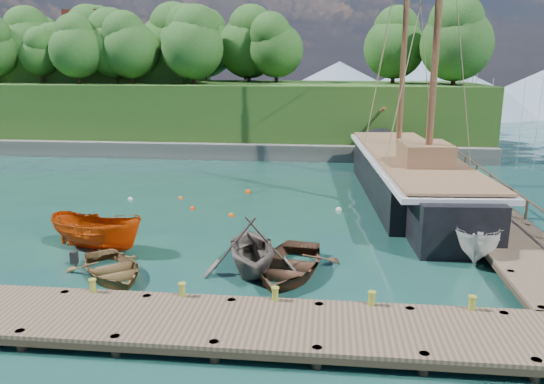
{
  "coord_description": "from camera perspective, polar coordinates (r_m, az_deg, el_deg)",
  "views": [
    {
      "loc": [
        3.56,
        -20.44,
        7.92
      ],
      "look_at": [
        0.97,
        3.47,
        2.0
      ],
      "focal_mm": 35.0,
      "sensor_mm": 36.0,
      "label": 1
    }
  ],
  "objects": [
    {
      "name": "mooring_buoy_6",
      "position": [
        32.4,
        -14.98,
        -0.8
      ],
      "size": [
        0.3,
        0.3,
        0.3
      ],
      "primitive_type": "sphere",
      "color": "silver",
      "rests_on": "ground"
    },
    {
      "name": "bollard_3",
      "position": [
        17.33,
        10.55,
        -13.63
      ],
      "size": [
        0.26,
        0.26,
        0.45
      ],
      "primitive_type": "cylinder",
      "color": "olive",
      "rests_on": "ground"
    },
    {
      "name": "headland",
      "position": [
        54.4,
        -11.64,
        11.04
      ],
      "size": [
        51.0,
        19.31,
        12.9
      ],
      "color": "#474744",
      "rests_on": "ground"
    },
    {
      "name": "mooring_buoy_4",
      "position": [
        31.99,
        -9.79,
        -0.71
      ],
      "size": [
        0.28,
        0.28,
        0.28
      ],
      "primitive_type": "sphere",
      "color": "orange",
      "rests_on": "ground"
    },
    {
      "name": "rowboat_1",
      "position": [
        20.86,
        -2.26,
        -8.51
      ],
      "size": [
        4.6,
        5.03,
        2.26
      ],
      "primitive_type": "imported",
      "rotation": [
        0.0,
        0.0,
        0.23
      ],
      "color": "#615751",
      "rests_on": "ground"
    },
    {
      "name": "mooring_buoy_7",
      "position": [
        23.52,
        4.12,
        -5.89
      ],
      "size": [
        0.28,
        0.28,
        0.28
      ],
      "primitive_type": "sphere",
      "color": "#D04C0C",
      "rests_on": "ground"
    },
    {
      "name": "distant_ridge",
      "position": [
        90.52,
        6.78,
        11.47
      ],
      "size": [
        117.0,
        40.0,
        10.0
      ],
      "color": "#728CA5",
      "rests_on": "ground"
    },
    {
      "name": "bollard_4",
      "position": [
        17.83,
        20.48,
        -13.49
      ],
      "size": [
        0.26,
        0.26,
        0.45
      ],
      "primitive_type": "cylinder",
      "color": "olive",
      "rests_on": "ground"
    },
    {
      "name": "mooring_buoy_5",
      "position": [
        33.05,
        -2.6,
        -0.05
      ],
      "size": [
        0.37,
        0.37,
        0.37
      ],
      "primitive_type": "sphere",
      "color": "#E44200",
      "rests_on": "ground"
    },
    {
      "name": "mooring_buoy_2",
      "position": [
        28.08,
        -4.39,
        -2.6
      ],
      "size": [
        0.32,
        0.32,
        0.32
      ],
      "primitive_type": "sphere",
      "color": "#D15207",
      "rests_on": "ground"
    },
    {
      "name": "dock_east",
      "position": [
        29.53,
        21.56,
        -1.85
      ],
      "size": [
        3.2,
        24.0,
        1.1
      ],
      "color": "brown",
      "rests_on": "ground"
    },
    {
      "name": "bollard_0",
      "position": [
        18.85,
        -18.53,
        -11.79
      ],
      "size": [
        0.26,
        0.26,
        0.45
      ],
      "primitive_type": "cylinder",
      "color": "olive",
      "rests_on": "ground"
    },
    {
      "name": "rowboat_0",
      "position": [
        21.29,
        -16.79,
        -8.64
      ],
      "size": [
        4.73,
        4.93,
        0.83
      ],
      "primitive_type": "imported",
      "rotation": [
        0.0,
        0.0,
        0.67
      ],
      "color": "brown",
      "rests_on": "ground"
    },
    {
      "name": "mooring_buoy_3",
      "position": [
        29.27,
        7.19,
        -1.98
      ],
      "size": [
        0.35,
        0.35,
        0.35
      ],
      "primitive_type": "sphere",
      "color": "silver",
      "rests_on": "ground"
    },
    {
      "name": "rowboat_2",
      "position": [
        20.62,
        1.71,
        -8.77
      ],
      "size": [
        4.32,
        5.44,
        1.01
      ],
      "primitive_type": "imported",
      "rotation": [
        0.0,
        0.0,
        -0.18
      ],
      "color": "#533424",
      "rests_on": "ground"
    },
    {
      "name": "bollard_2",
      "position": [
        17.34,
        0.34,
        -13.36
      ],
      "size": [
        0.26,
        0.26,
        0.45
      ],
      "primitive_type": "cylinder",
      "color": "olive",
      "rests_on": "ground"
    },
    {
      "name": "motorboat_orange",
      "position": [
        24.4,
        -18.16,
        -5.83
      ],
      "size": [
        4.83,
        2.78,
        1.76
      ],
      "primitive_type": "imported",
      "rotation": [
        0.0,
        0.0,
        1.32
      ],
      "color": "#BE4007",
      "rests_on": "ground"
    },
    {
      "name": "cabin_boat_white",
      "position": [
        24.09,
        21.26,
        -6.35
      ],
      "size": [
        3.28,
        5.12,
        1.85
      ],
      "primitive_type": "imported",
      "rotation": [
        0.0,
        0.0,
        -0.34
      ],
      "color": "beige",
      "rests_on": "ground"
    },
    {
      "name": "mooring_buoy_0",
      "position": [
        27.83,
        -14.48,
        -3.16
      ],
      "size": [
        0.34,
        0.34,
        0.34
      ],
      "primitive_type": "sphere",
      "color": "silver",
      "rests_on": "ground"
    },
    {
      "name": "bollard_1",
      "position": [
        17.86,
        -9.52,
        -12.71
      ],
      "size": [
        0.26,
        0.26,
        0.45
      ],
      "primitive_type": "cylinder",
      "color": "olive",
      "rests_on": "ground"
    },
    {
      "name": "dock_near",
      "position": [
        15.9,
        -0.18,
        -14.26
      ],
      "size": [
        20.0,
        3.2,
        1.1
      ],
      "color": "brown",
      "rests_on": "ground"
    },
    {
      "name": "mooring_buoy_1",
      "position": [
        29.65,
        -8.54,
        -1.83
      ],
      "size": [
        0.28,
        0.28,
        0.28
      ],
      "primitive_type": "sphere",
      "color": "#FA3D05",
      "rests_on": "ground"
    },
    {
      "name": "schooner",
      "position": [
        32.7,
        14.6,
        1.37
      ],
      "size": [
        6.32,
        27.59,
        20.22
      ],
      "rotation": [
        0.0,
        0.0,
        0.07
      ],
      "color": "black",
      "rests_on": "ground"
    },
    {
      "name": "ground",
      "position": [
        22.21,
        -3.48,
        -7.09
      ],
      "size": [
        160.0,
        160.0,
        0.0
      ],
      "primitive_type": "plane",
      "color": "#183C32",
      "rests_on": "ground"
    }
  ]
}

